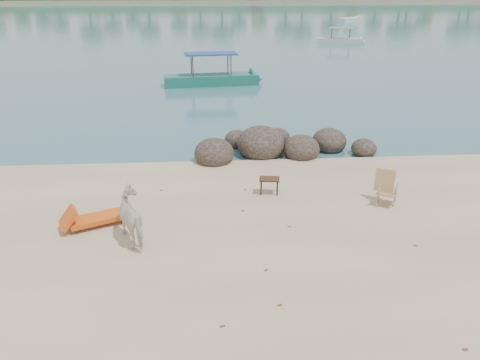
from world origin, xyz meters
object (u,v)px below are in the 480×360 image
object	(u,v)px
side_table	(269,187)
boat_near	(211,58)
cow	(135,218)
lounge_chair	(98,216)
boulders	(274,146)
deck_chair	(387,190)

from	to	relation	value
side_table	boat_near	world-z (taller)	boat_near
side_table	boat_near	size ratio (longest dim) A/B	0.09
cow	side_table	xyz separation A→B (m)	(3.50, 2.41, -0.37)
cow	lounge_chair	xyz separation A→B (m)	(-1.08, 0.81, -0.34)
side_table	cow	bearing A→B (deg)	-137.61
cow	lounge_chair	distance (m)	1.40
lounge_chair	boulders	bearing A→B (deg)	20.21
lounge_chair	deck_chair	world-z (taller)	deck_chair
boat_near	lounge_chair	bearing A→B (deg)	-106.26
boulders	side_table	xyz separation A→B (m)	(-0.61, -3.53, -0.01)
cow	deck_chair	bearing A→B (deg)	163.31
side_table	deck_chair	bearing A→B (deg)	-9.05
deck_chair	boat_near	bearing A→B (deg)	133.99
lounge_chair	boat_near	size ratio (longest dim) A/B	0.28
boulders	lounge_chair	xyz separation A→B (m)	(-5.19, -5.13, 0.02)
boulders	side_table	distance (m)	3.58
deck_chair	boat_near	distance (m)	17.45
boulders	cow	xyz separation A→B (m)	(-4.11, -5.94, 0.36)
side_table	deck_chair	distance (m)	3.29
boat_near	boulders	bearing A→B (deg)	-86.53
deck_chair	lounge_chair	bearing A→B (deg)	-146.67
boulders	lounge_chair	world-z (taller)	boulders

